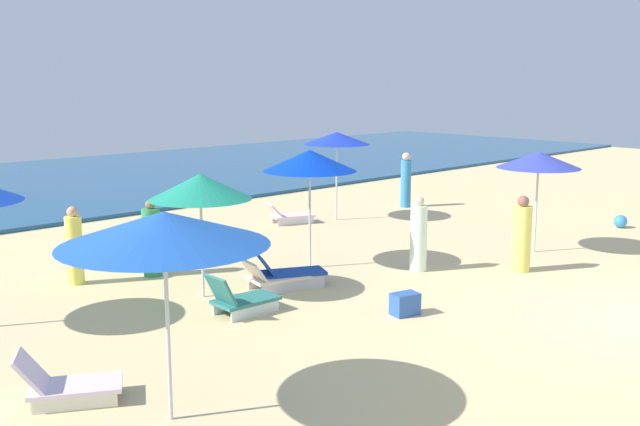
{
  "coord_description": "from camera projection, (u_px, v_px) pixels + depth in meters",
  "views": [
    {
      "loc": [
        -12.26,
        -4.85,
        4.11
      ],
      "look_at": [
        -1.55,
        6.31,
        1.24
      ],
      "focal_mm": 41.81,
      "sensor_mm": 36.0,
      "label": 1
    }
  ],
  "objects": [
    {
      "name": "ocean",
      "position": [
        59.0,
        183.0,
        28.38
      ],
      "size": [
        60.0,
        15.31,
        0.12
      ],
      "primitive_type": "cube",
      "color": "#1A507E",
      "rests_on": "ground_plane"
    },
    {
      "name": "umbrella_0",
      "position": [
        337.0,
        138.0,
        21.05
      ],
      "size": [
        1.88,
        1.88,
        2.53
      ],
      "color": "silver",
      "rests_on": "ground_plane"
    },
    {
      "name": "lounge_chair_0_0",
      "position": [
        289.0,
        216.0,
        20.89
      ],
      "size": [
        1.44,
        0.99,
        0.62
      ],
      "rotation": [
        0.0,
        0.0,
        1.21
      ],
      "color": "silver",
      "rests_on": "ground_plane"
    },
    {
      "name": "umbrella_1",
      "position": [
        310.0,
        161.0,
        15.72
      ],
      "size": [
        1.99,
        1.99,
        2.56
      ],
      "color": "silver",
      "rests_on": "ground_plane"
    },
    {
      "name": "lounge_chair_1_0",
      "position": [
        289.0,
        273.0,
        14.63
      ],
      "size": [
        1.45,
        1.1,
        0.69
      ],
      "rotation": [
        0.0,
        0.0,
        1.11
      ],
      "color": "silver",
      "rests_on": "ground_plane"
    },
    {
      "name": "umbrella_3",
      "position": [
        164.0,
        229.0,
        8.6
      ],
      "size": [
        2.47,
        2.47,
        2.56
      ],
      "color": "silver",
      "rests_on": "ground_plane"
    },
    {
      "name": "lounge_chair_3_0",
      "position": [
        66.0,
        384.0,
        9.45
      ],
      "size": [
        1.42,
        1.18,
        0.7
      ],
      "rotation": [
        0.0,
        0.0,
        1.04
      ],
      "color": "silver",
      "rests_on": "ground_plane"
    },
    {
      "name": "umbrella_4",
      "position": [
        200.0,
        187.0,
        13.64
      ],
      "size": [
        1.9,
        1.9,
        2.33
      ],
      "color": "silver",
      "rests_on": "ground_plane"
    },
    {
      "name": "lounge_chair_4_0",
      "position": [
        275.0,
        278.0,
        14.43
      ],
      "size": [
        1.39,
        0.91,
        0.64
      ],
      "rotation": [
        0.0,
        0.0,
        1.36
      ],
      "color": "silver",
      "rests_on": "ground_plane"
    },
    {
      "name": "lounge_chair_4_1",
      "position": [
        240.0,
        299.0,
        12.95
      ],
      "size": [
        1.25,
        0.68,
        0.77
      ],
      "rotation": [
        0.0,
        0.0,
        1.53
      ],
      "color": "silver",
      "rests_on": "ground_plane"
    },
    {
      "name": "umbrella_5",
      "position": [
        539.0,
        160.0,
        17.19
      ],
      "size": [
        1.92,
        1.92,
        2.37
      ],
      "color": "silver",
      "rests_on": "ground_plane"
    },
    {
      "name": "beachgoer_0",
      "position": [
        522.0,
        237.0,
        15.74
      ],
      "size": [
        0.56,
        0.56,
        1.62
      ],
      "rotation": [
        0.0,
        0.0,
        0.86
      ],
      "color": "#E7E066",
      "rests_on": "ground_plane"
    },
    {
      "name": "beachgoer_1",
      "position": [
        419.0,
        237.0,
        15.78
      ],
      "size": [
        0.43,
        0.43,
        1.6
      ],
      "rotation": [
        0.0,
        0.0,
        4.5
      ],
      "color": "white",
      "rests_on": "ground_plane"
    },
    {
      "name": "beachgoer_4",
      "position": [
        152.0,
        241.0,
        15.38
      ],
      "size": [
        0.53,
        0.53,
        1.6
      ],
      "rotation": [
        0.0,
        0.0,
        0.76
      ],
      "color": "#359555",
      "rests_on": "ground_plane"
    },
    {
      "name": "beachgoer_5",
      "position": [
        74.0,
        248.0,
        14.77
      ],
      "size": [
        0.44,
        0.44,
        1.57
      ],
      "rotation": [
        0.0,
        0.0,
        1.09
      ],
      "color": "#F8E95E",
      "rests_on": "ground_plane"
    },
    {
      "name": "beachgoer_6",
      "position": [
        406.0,
        181.0,
        23.44
      ],
      "size": [
        0.46,
        0.46,
        1.73
      ],
      "rotation": [
        0.0,
        0.0,
        2.42
      ],
      "color": "#398CCE",
      "rests_on": "ground_plane"
    },
    {
      "name": "beach_ball_0",
      "position": [
        620.0,
        221.0,
        20.33
      ],
      "size": [
        0.35,
        0.35,
        0.35
      ],
      "primitive_type": "sphere",
      "color": "#3389D5",
      "rests_on": "ground_plane"
    },
    {
      "name": "cooler_box_1",
      "position": [
        405.0,
        304.0,
        12.93
      ],
      "size": [
        0.53,
        0.41,
        0.39
      ],
      "primitive_type": "cube",
      "rotation": [
        0.0,
        0.0,
        6.04
      ],
      "color": "#2E5AB1",
      "rests_on": "ground_plane"
    }
  ]
}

